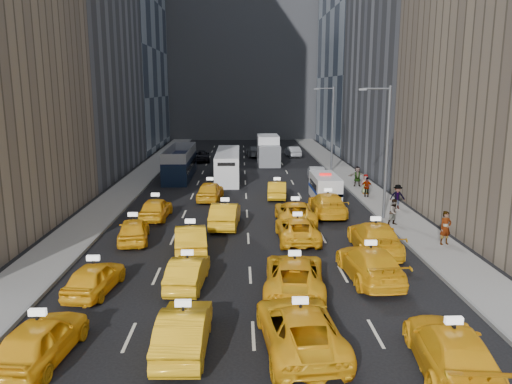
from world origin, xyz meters
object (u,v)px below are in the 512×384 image
nypd_van (325,188)px  taxi_1 (184,330)px  double_decker (180,163)px  city_bus (228,165)px  taxi_3 (451,349)px  box_truck (268,150)px  pedestrian_0 (446,228)px  taxi_0 (40,340)px  taxi_2 (300,327)px

nypd_van → taxi_1: bearing=-116.6°
taxi_1 → double_decker: bearing=-81.8°
taxi_1 → city_bus: city_bus is taller
taxi_3 → box_truck: (-3.32, 44.84, 0.85)m
taxi_3 → pedestrian_0: 13.53m
taxi_3 → double_decker: size_ratio=0.51×
city_bus → double_decker: bearing=163.2°
taxi_1 → box_truck: bearing=-95.7°
taxi_1 → city_bus: 33.00m
taxi_0 → box_truck: (9.88, 43.79, 0.86)m
taxi_3 → nypd_van: 24.92m
taxi_3 → double_decker: bearing=-64.1°
taxi_0 → taxi_2: bearing=-169.6°
taxi_0 → taxi_2: (8.60, 0.58, 0.02)m
taxi_0 → taxi_1: bearing=-166.6°
double_decker → box_truck: size_ratio=1.42×
taxi_2 → double_decker: size_ratio=0.53×
taxi_2 → pedestrian_0: bearing=-135.7°
taxi_3 → box_truck: bearing=-79.5°
double_decker → taxi_3: bearing=-73.6°
taxi_1 → taxi_2: size_ratio=0.82×
taxi_0 → taxi_1: (4.63, 0.56, -0.00)m
city_bus → box_truck: bearing=60.1°
double_decker → taxi_0: bearing=-94.1°
taxi_0 → double_decker: double_decker is taller
taxi_3 → pedestrian_0: pedestrian_0 is taller
pedestrian_0 → box_truck: bearing=90.3°
double_decker → pedestrian_0: bearing=-55.7°
taxi_0 → box_truck: box_truck is taller
double_decker → box_truck: (9.37, 9.31, 0.13)m
taxi_3 → nypd_van: (0.16, 24.92, 0.21)m
taxi_2 → pedestrian_0: (9.53, 10.97, 0.34)m
taxi_3 → double_decker: (-12.69, 35.53, 0.71)m
nypd_van → double_decker: 16.67m
pedestrian_0 → taxi_2: bearing=-145.0°
taxi_1 → nypd_van: nypd_van is taller
taxi_0 → city_bus: 33.98m
taxi_0 → taxi_3: 13.24m
taxi_1 → box_truck: size_ratio=0.62×
taxi_3 → pedestrian_0: size_ratio=2.75×
taxi_0 → taxi_3: size_ratio=0.83×
taxi_2 → taxi_3: same height
taxi_2 → double_decker: bearing=-81.3°
taxi_2 → taxi_0: bearing=-0.8°
double_decker → city_bus: bearing=-14.2°
box_truck → taxi_0: bearing=-106.1°
taxi_0 → taxi_3: (13.20, -1.05, 0.02)m
double_decker → box_truck: box_truck is taller
taxi_2 → nypd_van: size_ratio=1.06×
box_truck → pedestrian_0: 33.29m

